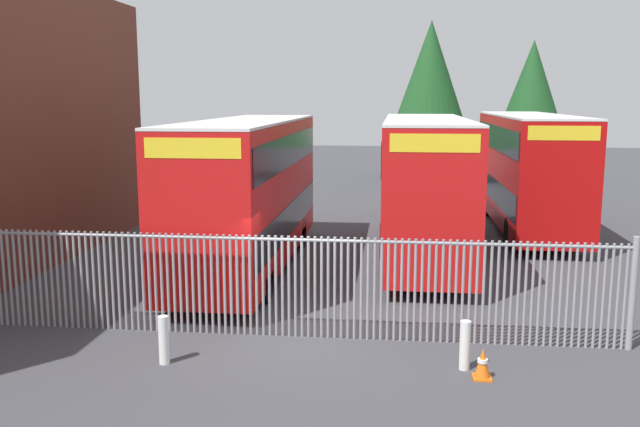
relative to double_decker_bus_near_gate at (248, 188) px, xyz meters
The scene contains 10 objects.
ground_plane 4.07m from the double_decker_bus_near_gate, 44.82° to the left, with size 100.00×100.00×0.00m, color #3D3D42.
palisade_fence 6.09m from the double_decker_bus_near_gate, 72.83° to the right, with size 14.83×0.14×2.35m.
double_decker_bus_near_gate is the anchor object (origin of this frame).
double_decker_bus_behind_fence_left 5.67m from the double_decker_bus_near_gate, 22.98° to the left, with size 2.54×10.81×4.42m.
double_decker_bus_behind_fence_right 11.80m from the double_decker_bus_near_gate, 37.70° to the left, with size 2.54×10.81×4.42m.
bollard_near_left 7.73m from the double_decker_bus_near_gate, 90.33° to the right, with size 0.20×0.20×0.95m, color silver.
bollard_center_front 9.31m from the double_decker_bus_near_gate, 51.42° to the right, with size 0.20×0.20×0.95m, color silver.
traffic_cone_mid_forecourt 9.83m from the double_decker_bus_near_gate, 51.57° to the right, with size 0.34×0.34×0.59m.
tree_tall_back 24.03m from the double_decker_bus_near_gate, 74.78° to the left, with size 5.27×5.27×9.61m.
tree_short_side 25.51m from the double_decker_bus_near_gate, 61.39° to the left, with size 4.40×4.40×8.36m.
Camera 1 is at (2.03, -13.85, 5.08)m, focal length 38.29 mm.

